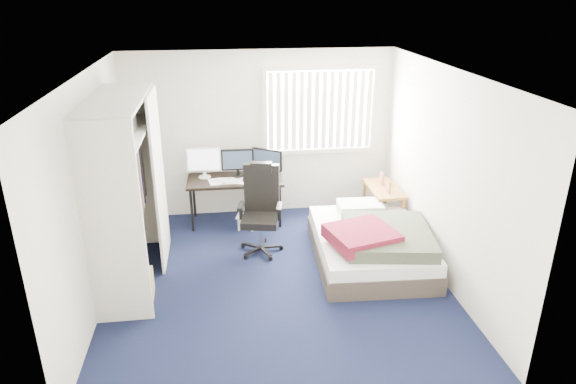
# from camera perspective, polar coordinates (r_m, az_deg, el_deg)

# --- Properties ---
(ground) EXTENTS (4.20, 4.20, 0.00)m
(ground) POSITION_cam_1_polar(r_m,az_deg,el_deg) (6.37, -1.27, -9.65)
(ground) COLOR black
(ground) RESTS_ON ground
(room_shell) EXTENTS (4.20, 4.20, 4.20)m
(room_shell) POSITION_cam_1_polar(r_m,az_deg,el_deg) (5.72, -1.40, 3.32)
(room_shell) COLOR silver
(room_shell) RESTS_ON ground
(window_assembly) EXTENTS (1.72, 0.09, 1.32)m
(window_assembly) POSITION_cam_1_polar(r_m,az_deg,el_deg) (7.78, 3.58, 9.02)
(window_assembly) COLOR white
(window_assembly) RESTS_ON ground
(closet) EXTENTS (0.64, 1.84, 2.22)m
(closet) POSITION_cam_1_polar(r_m,az_deg,el_deg) (6.09, -17.50, 1.89)
(closet) COLOR beige
(closet) RESTS_ON ground
(desk) EXTENTS (1.43, 0.69, 1.15)m
(desk) POSITION_cam_1_polar(r_m,az_deg,el_deg) (7.61, -5.89, 1.81)
(desk) COLOR black
(desk) RESTS_ON ground
(office_chair) EXTENTS (0.66, 0.66, 1.20)m
(office_chair) POSITION_cam_1_polar(r_m,az_deg,el_deg) (6.86, -3.02, -2.89)
(office_chair) COLOR black
(office_chair) RESTS_ON ground
(footstool) EXTENTS (0.31, 0.28, 0.22)m
(footstool) POSITION_cam_1_polar(r_m,az_deg,el_deg) (7.55, -4.67, -2.95)
(footstool) COLOR white
(footstool) RESTS_ON ground
(nightstand) EXTENTS (0.43, 0.85, 0.76)m
(nightstand) POSITION_cam_1_polar(r_m,az_deg,el_deg) (7.69, 10.58, 0.04)
(nightstand) COLOR brown
(nightstand) RESTS_ON ground
(bed) EXTENTS (1.48, 1.91, 0.62)m
(bed) POSITION_cam_1_polar(r_m,az_deg,el_deg) (6.70, 9.26, -5.64)
(bed) COLOR #3D332C
(bed) RESTS_ON ground
(pine_box) EXTENTS (0.42, 0.32, 0.30)m
(pine_box) POSITION_cam_1_polar(r_m,az_deg,el_deg) (6.23, -16.62, -9.87)
(pine_box) COLOR tan
(pine_box) RESTS_ON ground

